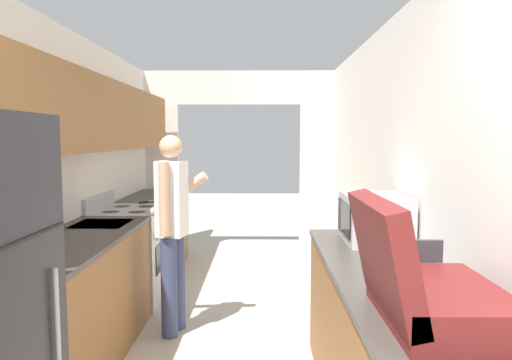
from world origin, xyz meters
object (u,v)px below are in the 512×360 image
at_px(suitcase, 421,286).
at_px(microwave, 374,218).
at_px(knife, 145,202).
at_px(range_oven, 130,254).
at_px(person, 172,229).
at_px(book_stack, 389,264).

distance_m(suitcase, microwave, 1.35).
height_order(suitcase, knife, suitcase).
bearing_deg(range_oven, person, -52.64).
relative_size(range_oven, person, 0.65).
relative_size(range_oven, suitcase, 1.65).
bearing_deg(suitcase, knife, 120.33).
bearing_deg(microwave, suitcase, -96.63).
bearing_deg(suitcase, book_stack, 83.72).
bearing_deg(microwave, book_stack, -97.00).
bearing_deg(microwave, range_oven, 146.60).
height_order(range_oven, person, person).
height_order(suitcase, book_stack, suitcase).
relative_size(book_stack, knife, 0.89).
xyz_separation_m(range_oven, suitcase, (1.89, -2.69, 0.59)).
distance_m(person, book_stack, 1.88).
height_order(suitcase, microwave, suitcase).
bearing_deg(person, book_stack, -120.14).
distance_m(person, microwave, 1.61).
xyz_separation_m(range_oven, person, (0.57, -0.74, 0.41)).
bearing_deg(range_oven, book_stack, -45.40).
distance_m(microwave, book_stack, 0.66).
relative_size(range_oven, book_stack, 3.62).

